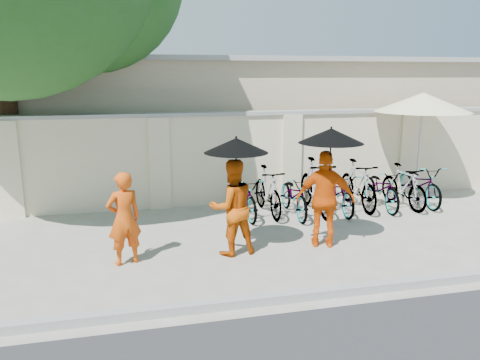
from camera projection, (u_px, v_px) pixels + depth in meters
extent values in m
plane|color=#A4A19A|center=(236.00, 255.00, 7.64)|extent=(80.00, 80.00, 0.00)
cube|color=gray|center=(265.00, 299.00, 6.01)|extent=(40.00, 0.16, 0.12)
cube|color=beige|center=(248.00, 159.00, 10.68)|extent=(20.00, 0.30, 2.00)
cube|color=#BBAC8E|center=(249.00, 117.00, 14.38)|extent=(14.00, 6.00, 3.20)
cylinder|color=#56351C|center=(3.00, 108.00, 9.92)|extent=(0.60, 0.60, 4.40)
imported|color=#CE470B|center=(124.00, 219.00, 7.15)|extent=(0.62, 0.51, 1.46)
imported|color=#BC4807|center=(232.00, 207.00, 7.55)|extent=(0.85, 0.71, 1.58)
cylinder|color=black|center=(236.00, 174.00, 7.36)|extent=(0.02, 0.02, 0.92)
cone|color=black|center=(236.00, 145.00, 7.26)|extent=(1.01, 1.01, 0.23)
imported|color=#E05007|center=(325.00, 199.00, 7.88)|extent=(1.05, 0.70, 1.66)
cylinder|color=black|center=(330.00, 165.00, 7.68)|extent=(0.02, 0.02, 0.98)
cone|color=black|center=(331.00, 136.00, 7.57)|extent=(1.06, 1.06, 0.24)
cylinder|color=gray|center=(415.00, 199.00, 10.88)|extent=(0.47, 0.47, 0.09)
cylinder|color=#ABABAB|center=(419.00, 154.00, 10.64)|extent=(0.06, 0.06, 2.24)
cone|color=beige|center=(423.00, 102.00, 10.39)|extent=(2.50, 2.50, 0.43)
imported|color=#ABABAB|center=(244.00, 196.00, 9.64)|extent=(0.67, 1.66, 0.85)
imported|color=#ABABAB|center=(268.00, 191.00, 9.77)|extent=(0.52, 1.69, 1.01)
imported|color=#ABABAB|center=(294.00, 195.00, 9.70)|extent=(0.64, 1.69, 0.88)
imported|color=#ABABAB|center=(316.00, 186.00, 9.89)|extent=(0.61, 1.93, 1.15)
imported|color=#ABABAB|center=(339.00, 192.00, 9.98)|extent=(0.67, 1.69, 0.87)
imported|color=#ABABAB|center=(358.00, 185.00, 10.22)|extent=(0.53, 1.77, 1.06)
imported|color=#ABABAB|center=(381.00, 188.00, 10.26)|extent=(0.71, 1.74, 0.90)
imported|color=#ABABAB|center=(403.00, 186.00, 10.32)|extent=(0.57, 1.61, 0.95)
imported|color=#ABABAB|center=(420.00, 184.00, 10.58)|extent=(0.71, 1.79, 0.92)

